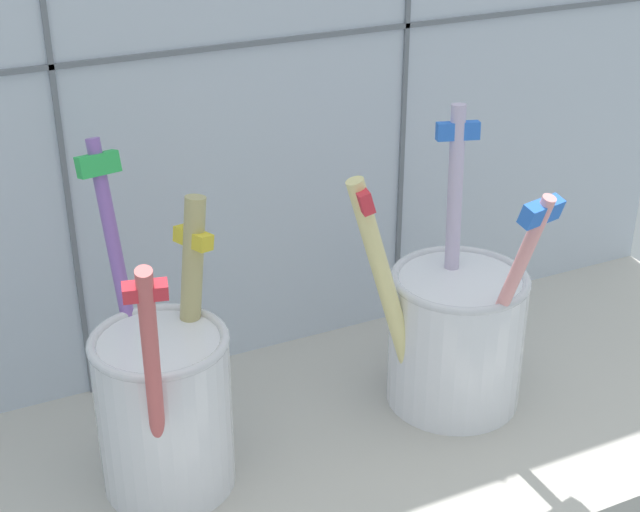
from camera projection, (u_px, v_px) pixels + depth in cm
name	position (u px, v px, depth cm)	size (l,w,h in cm)	color
counter_slab	(327.00, 458.00, 54.37)	(64.00, 22.00, 2.00)	#BCB7AD
tile_wall_back	(236.00, 36.00, 54.38)	(64.00, 2.20, 45.00)	silver
toothbrush_cup_left	(164.00, 403.00, 49.02)	(7.23, 12.79, 17.81)	white
toothbrush_cup_right	(455.00, 332.00, 55.91)	(11.34, 10.21, 17.81)	white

